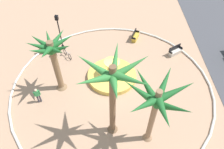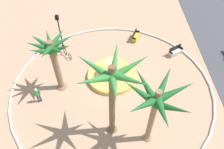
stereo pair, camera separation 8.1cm
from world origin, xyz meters
name	(u,v)px [view 2 (the right image)]	position (x,y,z in m)	size (l,w,h in m)	color
ground_plane	(112,84)	(0.00, 0.00, 0.00)	(80.00, 80.00, 0.00)	tan
plaza_curb	(112,83)	(0.00, 0.00, 0.10)	(18.22, 18.22, 0.20)	silver
fountain	(112,75)	(-0.86, -0.03, 0.30)	(4.61, 4.61, 2.02)	gold
palm_tree_near_fountain	(156,102)	(5.27, 2.76, 4.52)	(4.52, 4.43, 5.75)	#8E6B4C
palm_tree_by_curb	(52,53)	(0.52, -4.60, 4.04)	(3.68, 3.62, 5.41)	brown
palm_tree_mid_plaza	(113,84)	(4.70, 0.19, 5.35)	(4.60, 4.43, 6.96)	brown
bench_east	(136,37)	(-7.08, 2.51, 0.35)	(1.67, 1.01, 1.00)	gold
bench_west	(175,52)	(-4.45, 6.63, 0.35)	(1.30, 1.61, 1.00)	beige
lamppost	(59,29)	(-5.25, -5.61, 2.41)	(0.32, 0.32, 4.11)	black
trash_bin	(55,53)	(-3.80, -6.17, 0.39)	(0.46, 0.46, 0.73)	black
bicycle_red_frame	(67,54)	(-3.75, -4.82, 0.38)	(1.36, 1.15, 0.94)	black
person_cyclist_helmet	(43,46)	(-4.22, -7.42, 0.94)	(0.32, 0.49, 1.67)	#33333D
person_cyclist_photo	(37,95)	(2.19, -6.13, 0.93)	(0.33, 0.48, 1.66)	#33333D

